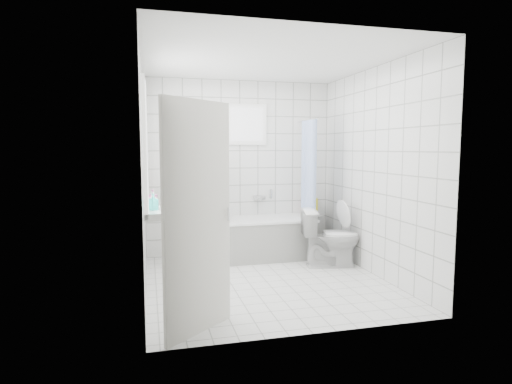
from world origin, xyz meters
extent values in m
plane|color=white|center=(0.00, 0.00, 0.00)|extent=(3.00, 3.00, 0.00)
plane|color=white|center=(0.00, 0.00, 2.60)|extent=(3.00, 3.00, 0.00)
cube|color=white|center=(0.00, 1.50, 1.30)|extent=(2.80, 0.02, 2.60)
cube|color=white|center=(0.00, -1.50, 1.30)|extent=(2.80, 0.02, 2.60)
cube|color=white|center=(-1.40, 0.00, 1.30)|extent=(0.02, 3.00, 2.60)
cube|color=white|center=(1.40, 0.00, 1.30)|extent=(0.02, 3.00, 2.60)
cube|color=white|center=(-1.35, 0.30, 1.60)|extent=(0.01, 0.90, 1.40)
cube|color=white|center=(0.10, 1.46, 1.95)|extent=(0.50, 0.01, 0.50)
cube|color=white|center=(-1.31, 0.30, 0.86)|extent=(0.18, 1.02, 0.08)
cube|color=silver|center=(-0.95, -1.22, 1.00)|extent=(0.63, 0.55, 2.00)
cube|color=white|center=(0.19, 1.12, 0.28)|extent=(1.57, 0.75, 0.55)
cube|color=white|center=(0.19, 1.12, 0.57)|extent=(1.59, 0.77, 0.03)
cube|color=white|center=(-0.67, 1.07, 0.75)|extent=(0.15, 0.85, 1.50)
cube|color=white|center=(1.10, 1.38, 0.28)|extent=(0.40, 0.24, 0.55)
imported|color=white|center=(1.03, 0.45, 0.39)|extent=(0.84, 0.58, 0.78)
cylinder|color=silver|center=(0.92, 1.10, 2.00)|extent=(0.02, 0.80, 0.02)
cube|color=silver|center=(0.29, 1.46, 0.85)|extent=(0.18, 0.06, 0.06)
imported|color=#2FD4C6|center=(-1.30, 0.11, 0.99)|extent=(0.11, 0.11, 0.19)
imported|color=#C060A2|center=(-1.30, 0.61, 0.99)|extent=(0.11, 0.11, 0.18)
imported|color=silver|center=(-1.30, 0.25, 0.99)|extent=(0.21, 0.21, 0.19)
cylinder|color=yellow|center=(1.16, 1.32, 0.69)|extent=(0.06, 0.06, 0.28)
cylinder|color=red|center=(1.06, 1.42, 0.67)|extent=(0.06, 0.06, 0.24)
cylinder|color=#182BC4|center=(1.16, 1.42, 0.67)|extent=(0.06, 0.06, 0.24)
camera|label=1|loc=(-1.35, -4.82, 1.60)|focal=30.00mm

